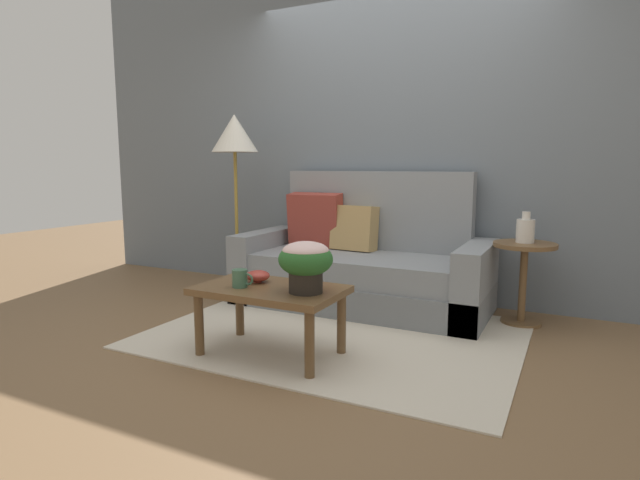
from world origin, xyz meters
TOP-DOWN VIEW (x-y plane):
  - ground_plane at (0.00, 0.00)m, footprint 14.00×14.00m
  - wall_back at (0.00, 1.22)m, footprint 6.40×0.12m
  - area_rug at (0.00, -0.00)m, footprint 2.34×1.78m
  - couch at (-0.13, 0.76)m, footprint 1.96×0.85m
  - coffee_table at (-0.19, -0.52)m, footprint 0.85×0.52m
  - side_table at (1.08, 0.80)m, footprint 0.43×0.43m
  - floor_lamp at (-1.27, 0.66)m, footprint 0.40×0.40m
  - potted_plant at (0.06, -0.54)m, footprint 0.30×0.30m
  - coffee_mug at (-0.33, -0.60)m, footprint 0.14×0.09m
  - snack_bowl at (-0.32, -0.45)m, footprint 0.15×0.15m
  - table_vase at (1.07, 0.81)m, footprint 0.12×0.12m

SIDE VIEW (x-z plane):
  - ground_plane at x=0.00m, z-range 0.00..0.00m
  - area_rug at x=0.00m, z-range 0.00..0.01m
  - couch at x=-0.13m, z-range -0.21..0.85m
  - coffee_table at x=-0.19m, z-range 0.15..0.56m
  - side_table at x=1.08m, z-range 0.11..0.69m
  - snack_bowl at x=-0.32m, z-range 0.42..0.49m
  - coffee_mug at x=-0.33m, z-range 0.42..0.52m
  - potted_plant at x=0.06m, z-range 0.45..0.74m
  - table_vase at x=1.07m, z-range 0.56..0.78m
  - floor_lamp at x=-1.27m, z-range 0.52..2.07m
  - wall_back at x=0.00m, z-range 0.00..2.91m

